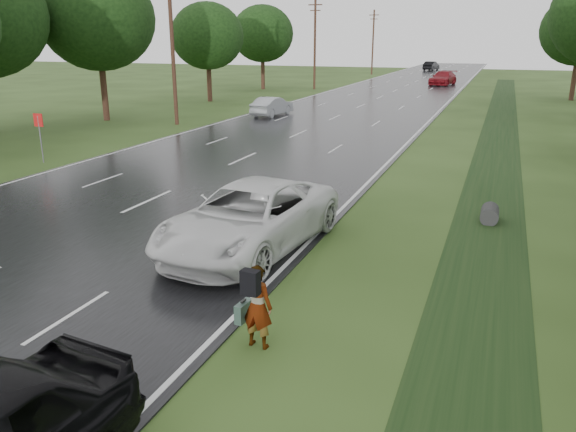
{
  "coord_description": "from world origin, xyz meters",
  "views": [
    {
      "loc": [
        11.54,
        -8.24,
        5.58
      ],
      "look_at": [
        6.74,
        4.41,
        1.3
      ],
      "focal_mm": 35.0,
      "sensor_mm": 36.0,
      "label": 1
    }
  ],
  "objects_px": {
    "white_pickup": "(249,217)",
    "silver_sedan": "(272,106)",
    "road_sign": "(39,128)",
    "pedestrian": "(256,305)"
  },
  "relations": [
    {
      "from": "road_sign",
      "to": "silver_sedan",
      "type": "relative_size",
      "value": 0.54
    },
    {
      "from": "pedestrian",
      "to": "white_pickup",
      "type": "height_order",
      "value": "white_pickup"
    },
    {
      "from": "white_pickup",
      "to": "pedestrian",
      "type": "bearing_deg",
      "value": -57.95
    },
    {
      "from": "road_sign",
      "to": "silver_sedan",
      "type": "height_order",
      "value": "road_sign"
    },
    {
      "from": "road_sign",
      "to": "white_pickup",
      "type": "distance_m",
      "value": 15.57
    },
    {
      "from": "road_sign",
      "to": "pedestrian",
      "type": "bearing_deg",
      "value": -35.78
    },
    {
      "from": "road_sign",
      "to": "silver_sedan",
      "type": "bearing_deg",
      "value": 78.94
    },
    {
      "from": "white_pickup",
      "to": "silver_sedan",
      "type": "distance_m",
      "value": 28.15
    },
    {
      "from": "white_pickup",
      "to": "silver_sedan",
      "type": "height_order",
      "value": "white_pickup"
    },
    {
      "from": "pedestrian",
      "to": "silver_sedan",
      "type": "distance_m",
      "value": 33.28
    }
  ]
}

